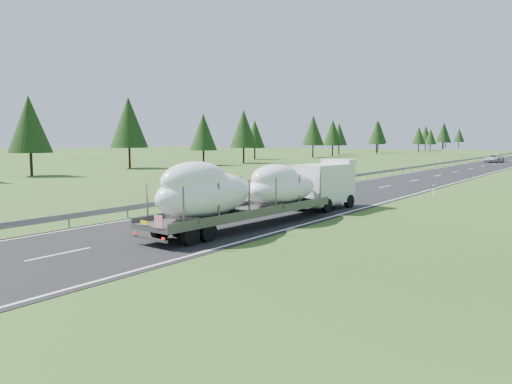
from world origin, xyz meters
The scene contains 6 objects.
ground centered at (0.00, 0.00, 0.00)m, with size 400.00×400.00×0.00m, color #2D4E1A.
road_surface centered at (0.00, 100.00, 0.01)m, with size 10.00×400.00×0.02m, color black.
guardrail centered at (-5.30, 99.94, 0.60)m, with size 0.10×400.00×0.76m.
tree_line_left centered at (-43.82, 102.38, 6.78)m, with size 14.93×285.43×12.06m.
boat_truck centered at (2.50, 11.32, 1.99)m, with size 3.32×18.08×3.73m.
distant_van centered at (-1.26, 96.61, 0.80)m, with size 2.65×5.76×1.60m, color silver.
Camera 1 is at (18.56, -11.67, 4.82)m, focal length 35.00 mm.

